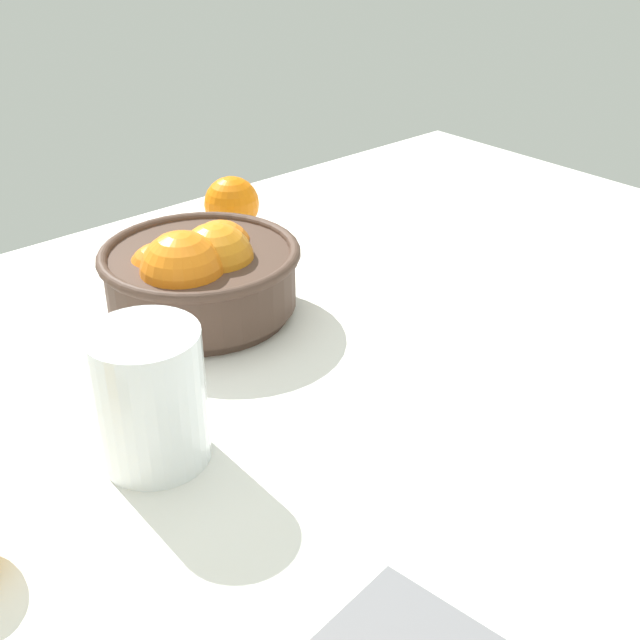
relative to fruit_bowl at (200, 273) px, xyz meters
The scene contains 4 objects.
ground_plane 18.39cm from the fruit_bowl, 79.24° to the right, with size 137.17×93.26×3.00cm, color white.
fruit_bowl is the anchor object (origin of this frame).
juice_glass 24.22cm from the fruit_bowl, 132.98° to the right, with size 9.01×9.01×11.80cm.
loose_orange_0 23.52cm from the fruit_bowl, 46.18° to the left, with size 7.28×7.28×7.28cm, color orange.
Camera 1 is at (-44.22, -49.36, 42.75)cm, focal length 45.27 mm.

